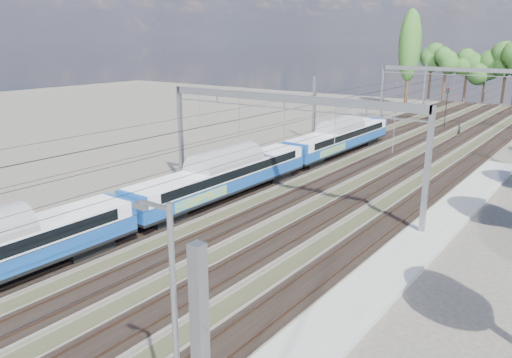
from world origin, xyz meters
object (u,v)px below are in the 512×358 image
Objects in this scene: emu_train at (222,172)px; signal_near at (446,103)px; worker at (459,130)px; lamp_post at (174,334)px.

signal_near is at bearing 84.51° from emu_train.
signal_near is (-3.37, 4.64, 2.99)m from worker.
signal_near is at bearing 58.46° from worker.
lamp_post is (11.82, -68.86, 0.99)m from signal_near.
worker is (7.91, 42.59, -1.70)m from emu_train.
worker is 64.90m from lamp_post.
lamp_post is at bearing -52.90° from emu_train.
lamp_post is (8.45, -64.22, 3.98)m from worker.
emu_train is 7.10× the size of lamp_post.
emu_train is 10.35× the size of signal_near.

